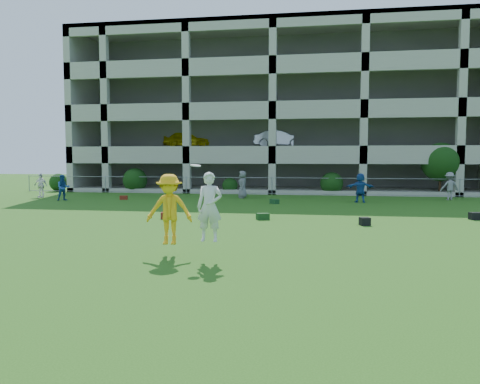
% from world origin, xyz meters
% --- Properties ---
extents(ground, '(100.00, 100.00, 0.00)m').
position_xyz_m(ground, '(0.00, 0.00, 0.00)').
color(ground, '#235114').
rests_on(ground, ground).
extents(bystander_a, '(0.93, 0.91, 1.52)m').
position_xyz_m(bystander_a, '(-11.77, 12.90, 0.76)').
color(bystander_a, '#204B96').
rests_on(bystander_a, ground).
extents(bystander_b, '(0.92, 0.45, 1.53)m').
position_xyz_m(bystander_b, '(-14.25, 14.54, 0.76)').
color(bystander_b, white).
rests_on(bystander_b, ground).
extents(bystander_c, '(0.77, 0.96, 1.70)m').
position_xyz_m(bystander_c, '(-1.57, 16.13, 0.85)').
color(bystander_c, slate).
rests_on(bystander_c, ground).
extents(bystander_d, '(1.54, 0.50, 1.66)m').
position_xyz_m(bystander_d, '(5.42, 14.53, 0.83)').
color(bystander_d, '#214E9A').
rests_on(bystander_d, ground).
extents(bystander_f, '(1.17, 0.81, 1.66)m').
position_xyz_m(bystander_f, '(10.80, 16.83, 0.83)').
color(bystander_f, gray).
rests_on(bystander_f, ground).
extents(bag_red_a, '(0.59, 0.38, 0.28)m').
position_xyz_m(bag_red_a, '(-3.15, 6.07, 0.14)').
color(bag_red_a, '#540E0E').
rests_on(bag_red_a, ground).
extents(bag_green_c, '(0.60, 0.51, 0.26)m').
position_xyz_m(bag_green_c, '(0.78, 6.50, 0.13)').
color(bag_green_c, '#133515').
rests_on(bag_green_c, ground).
extents(crate_d, '(0.44, 0.44, 0.30)m').
position_xyz_m(crate_d, '(4.77, 5.49, 0.15)').
color(crate_d, black).
rests_on(crate_d, ground).
extents(bag_black_e, '(0.65, 0.43, 0.30)m').
position_xyz_m(bag_black_e, '(9.50, 7.85, 0.15)').
color(bag_black_e, black).
rests_on(bag_black_e, ground).
extents(bag_red_f, '(0.51, 0.39, 0.24)m').
position_xyz_m(bag_red_f, '(-8.47, 13.97, 0.12)').
color(bag_red_f, '#611610').
rests_on(bag_red_f, ground).
extents(bag_green_g, '(0.56, 0.57, 0.25)m').
position_xyz_m(bag_green_g, '(0.70, 12.99, 0.12)').
color(bag_green_g, '#163C16').
rests_on(bag_green_g, ground).
extents(frisbee_contest, '(2.14, 1.08, 2.11)m').
position_xyz_m(frisbee_contest, '(-0.58, -0.94, 1.25)').
color(frisbee_contest, '#F4AB15').
rests_on(frisbee_contest, ground).
extents(parking_garage, '(30.00, 14.00, 12.00)m').
position_xyz_m(parking_garage, '(-0.01, 27.70, 6.01)').
color(parking_garage, '#9E998C').
rests_on(parking_garage, ground).
extents(fence, '(36.06, 0.06, 1.20)m').
position_xyz_m(fence, '(0.00, 19.00, 0.61)').
color(fence, gray).
rests_on(fence, ground).
extents(shrub_row, '(34.38, 2.52, 3.50)m').
position_xyz_m(shrub_row, '(4.59, 19.70, 1.51)').
color(shrub_row, '#163D11').
rests_on(shrub_row, ground).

